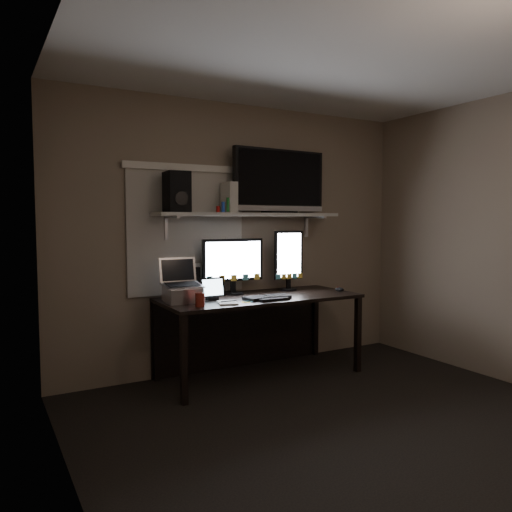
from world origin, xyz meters
TOP-DOWN VIEW (x-y plane):
  - floor at (0.00, 0.00)m, footprint 3.60×3.60m
  - ceiling at (0.00, 0.00)m, footprint 3.60×3.60m
  - back_wall at (0.00, 1.80)m, footprint 3.60×0.00m
  - left_wall at (-1.80, 0.00)m, footprint 0.00×3.60m
  - window_blinds at (-0.55, 1.79)m, footprint 1.10×0.02m
  - desk at (0.00, 1.55)m, footprint 1.80×0.75m
  - wall_shelf at (0.00, 1.62)m, footprint 1.80×0.35m
  - monitor_landscape at (-0.16, 1.65)m, footprint 0.60×0.08m
  - monitor_portrait at (0.43, 1.61)m, footprint 0.30×0.09m
  - keyboard at (-0.01, 1.27)m, footprint 0.42×0.17m
  - mouse at (0.83, 1.32)m, footprint 0.08×0.11m
  - notepad at (-0.43, 1.22)m, footprint 0.21×0.25m
  - tablet at (-0.46, 1.45)m, footprint 0.22×0.10m
  - file_sorter at (-0.57, 1.75)m, footprint 0.24×0.14m
  - laptop at (-0.73, 1.44)m, footprint 0.32×0.27m
  - cup at (-0.68, 1.19)m, footprint 0.09×0.09m
  - sticky_notes at (-0.13, 1.28)m, footprint 0.36×0.31m
  - tv at (0.36, 1.67)m, footprint 1.02×0.25m
  - game_console at (-0.21, 1.63)m, footprint 0.08×0.23m
  - speaker at (-0.71, 1.61)m, footprint 0.20×0.24m
  - bottles at (-0.30, 1.55)m, footprint 0.20×0.07m

SIDE VIEW (x-z plane):
  - floor at x=0.00m, z-range 0.00..0.00m
  - desk at x=0.00m, z-range 0.19..0.92m
  - sticky_notes at x=-0.13m, z-range 0.73..0.73m
  - notepad at x=-0.43m, z-range 0.73..0.74m
  - keyboard at x=-0.01m, z-range 0.73..0.76m
  - mouse at x=0.83m, z-range 0.73..0.77m
  - cup at x=-0.68m, z-range 0.73..0.84m
  - tablet at x=-0.46m, z-range 0.73..0.92m
  - file_sorter at x=-0.57m, z-range 0.73..1.01m
  - laptop at x=-0.73m, z-range 0.73..1.09m
  - monitor_landscape at x=-0.16m, z-range 0.73..1.26m
  - monitor_portrait at x=0.43m, z-range 0.73..1.32m
  - back_wall at x=0.00m, z-range -0.55..3.05m
  - left_wall at x=-1.80m, z-range -0.55..3.05m
  - window_blinds at x=-0.55m, z-range 0.75..1.85m
  - wall_shelf at x=0.00m, z-range 1.45..1.48m
  - bottles at x=-0.30m, z-range 1.48..1.60m
  - game_console at x=-0.21m, z-range 1.48..1.75m
  - speaker at x=-0.71m, z-range 1.48..1.82m
  - tv at x=0.36m, z-range 1.48..2.09m
  - ceiling at x=0.00m, z-range 2.50..2.50m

